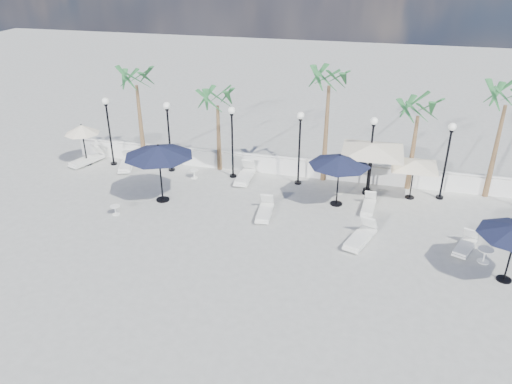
% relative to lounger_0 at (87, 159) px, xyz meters
% --- Properties ---
extents(ground, '(100.00, 100.00, 0.00)m').
position_rel_lounger_0_xyz_m(ground, '(11.99, -6.22, -0.27)').
color(ground, gray).
rests_on(ground, ground).
extents(balustrade, '(26.00, 0.30, 1.01)m').
position_rel_lounger_0_xyz_m(balustrade, '(11.99, 1.28, 0.20)').
color(balustrade, silver).
rests_on(balustrade, ground).
extents(lamppost_0, '(0.36, 0.36, 3.84)m').
position_rel_lounger_0_xyz_m(lamppost_0, '(1.49, 0.28, 2.23)').
color(lamppost_0, black).
rests_on(lamppost_0, ground).
extents(lamppost_1, '(0.36, 0.36, 3.84)m').
position_rel_lounger_0_xyz_m(lamppost_1, '(4.99, 0.28, 2.23)').
color(lamppost_1, black).
rests_on(lamppost_1, ground).
extents(lamppost_2, '(0.36, 0.36, 3.84)m').
position_rel_lounger_0_xyz_m(lamppost_2, '(8.49, 0.28, 2.23)').
color(lamppost_2, black).
rests_on(lamppost_2, ground).
extents(lamppost_3, '(0.36, 0.36, 3.84)m').
position_rel_lounger_0_xyz_m(lamppost_3, '(11.99, 0.28, 2.23)').
color(lamppost_3, black).
rests_on(lamppost_3, ground).
extents(lamppost_4, '(0.36, 0.36, 3.84)m').
position_rel_lounger_0_xyz_m(lamppost_4, '(15.49, 0.28, 2.23)').
color(lamppost_4, black).
rests_on(lamppost_4, ground).
extents(lamppost_5, '(0.36, 0.36, 3.84)m').
position_rel_lounger_0_xyz_m(lamppost_5, '(18.99, 0.28, 2.23)').
color(lamppost_5, black).
rests_on(lamppost_5, ground).
extents(palm_0, '(2.60, 2.60, 5.50)m').
position_rel_lounger_0_xyz_m(palm_0, '(2.99, 1.08, 4.27)').
color(palm_0, brown).
rests_on(palm_0, ground).
extents(palm_1, '(2.60, 2.60, 4.70)m').
position_rel_lounger_0_xyz_m(palm_1, '(7.49, 1.08, 3.49)').
color(palm_1, brown).
rests_on(palm_1, ground).
extents(palm_2, '(2.60, 2.60, 6.10)m').
position_rel_lounger_0_xyz_m(palm_2, '(13.19, 1.08, 4.85)').
color(palm_2, brown).
rests_on(palm_2, ground).
extents(palm_3, '(2.60, 2.60, 4.90)m').
position_rel_lounger_0_xyz_m(palm_3, '(17.49, 1.08, 3.68)').
color(palm_3, brown).
rests_on(palm_3, ground).
extents(palm_4, '(2.60, 2.60, 5.70)m').
position_rel_lounger_0_xyz_m(palm_4, '(21.19, 1.08, 4.46)').
color(palm_4, brown).
rests_on(palm_4, ground).
extents(lounger_0, '(1.34, 2.23, 0.79)m').
position_rel_lounger_0_xyz_m(lounger_0, '(0.00, 0.00, 0.00)').
color(lounger_0, silver).
rests_on(lounger_0, ground).
extents(lounger_1, '(0.73, 2.15, 0.80)m').
position_rel_lounger_0_xyz_m(lounger_1, '(9.22, 0.00, 0.00)').
color(lounger_1, silver).
rests_on(lounger_1, ground).
extents(lounger_2, '(1.26, 2.17, 0.77)m').
position_rel_lounger_0_xyz_m(lounger_2, '(2.45, -0.00, -0.01)').
color(lounger_2, silver).
rests_on(lounger_2, ground).
extents(lounger_3, '(0.77, 1.94, 0.71)m').
position_rel_lounger_0_xyz_m(lounger_3, '(11.10, -3.49, -0.03)').
color(lounger_3, silver).
rests_on(lounger_3, ground).
extents(lounger_4, '(0.68, 1.74, 0.64)m').
position_rel_lounger_0_xyz_m(lounger_4, '(15.66, -1.77, -0.05)').
color(lounger_4, silver).
rests_on(lounger_4, ground).
extents(lounger_5, '(1.35, 2.23, 0.80)m').
position_rel_lounger_0_xyz_m(lounger_5, '(15.46, -4.77, 0.00)').
color(lounger_5, silver).
rests_on(lounger_5, ground).
extents(lounger_6, '(1.17, 1.81, 0.65)m').
position_rel_lounger_0_xyz_m(lounger_6, '(19.59, -4.35, -0.05)').
color(lounger_6, silver).
rests_on(lounger_6, ground).
extents(side_table_0, '(0.45, 0.45, 0.44)m').
position_rel_lounger_0_xyz_m(side_table_0, '(4.43, -5.01, -0.00)').
color(side_table_0, silver).
rests_on(side_table_0, ground).
extents(side_table_1, '(0.47, 0.47, 0.46)m').
position_rel_lounger_0_xyz_m(side_table_1, '(6.54, -0.37, 0.01)').
color(side_table_1, silver).
rests_on(side_table_1, ground).
extents(side_table_2, '(0.60, 0.60, 0.58)m').
position_rel_lounger_0_xyz_m(side_table_2, '(20.21, -5.04, 0.08)').
color(side_table_2, silver).
rests_on(side_table_2, ground).
extents(parasol_navy_left, '(3.28, 3.28, 2.90)m').
position_rel_lounger_0_xyz_m(parasol_navy_left, '(5.96, -3.17, 2.29)').
color(parasol_navy_left, black).
rests_on(parasol_navy_left, ground).
extents(parasol_navy_mid, '(2.87, 2.87, 2.57)m').
position_rel_lounger_0_xyz_m(parasol_navy_mid, '(14.15, -1.58, 1.99)').
color(parasol_navy_mid, black).
rests_on(parasol_navy_mid, ground).
extents(parasol_cream_sq_a, '(5.77, 5.77, 2.84)m').
position_rel_lounger_0_xyz_m(parasol_cream_sq_a, '(15.58, -0.02, 2.36)').
color(parasol_cream_sq_a, black).
rests_on(parasol_cream_sq_a, ground).
extents(parasol_cream_sq_b, '(4.24, 4.24, 2.13)m').
position_rel_lounger_0_xyz_m(parasol_cream_sq_b, '(17.58, -0.02, 1.70)').
color(parasol_cream_sq_b, black).
rests_on(parasol_cream_sq_b, ground).
extents(parasol_cream_small, '(1.92, 1.92, 2.36)m').
position_rel_lounger_0_xyz_m(parasol_cream_small, '(-0.01, -0.02, 1.75)').
color(parasol_cream_small, black).
rests_on(parasol_cream_small, ground).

